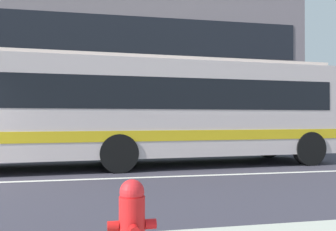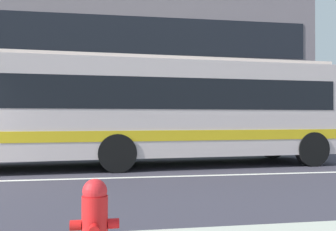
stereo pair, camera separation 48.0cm
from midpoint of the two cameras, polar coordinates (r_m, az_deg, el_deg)
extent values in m
cube|color=#346929|center=(14.39, -12.93, -4.48)|extent=(15.14, 1.10, 0.76)
cube|color=gray|center=(24.56, -6.23, 7.63)|extent=(18.38, 10.45, 9.68)
cube|color=black|center=(19.57, -4.61, 12.01)|extent=(16.91, 0.04, 1.94)
cube|color=beige|center=(11.03, -5.76, 0.97)|extent=(12.02, 3.27, 2.64)
cube|color=black|center=(11.05, -5.76, 3.02)|extent=(11.31, 3.24, 0.84)
cube|color=gold|center=(11.04, -5.76, -2.80)|extent=(11.78, 3.28, 0.28)
cube|color=beige|center=(11.15, -5.75, 8.07)|extent=(11.52, 2.83, 0.12)
cube|color=black|center=(13.42, 20.18, 2.44)|extent=(0.16, 2.14, 0.93)
cylinder|color=black|center=(13.88, 13.94, -4.14)|extent=(1.02, 0.34, 1.00)
cylinder|color=black|center=(11.89, 19.57, -4.75)|extent=(1.02, 0.34, 1.00)
cylinder|color=black|center=(12.13, -10.18, -4.68)|extent=(1.02, 0.34, 1.00)
cylinder|color=black|center=(9.80, -8.87, -5.70)|extent=(1.02, 0.34, 1.00)
cylinder|color=red|center=(3.50, -9.59, -16.55)|extent=(0.23, 0.23, 0.56)
sphere|color=red|center=(3.42, -9.59, -11.36)|extent=(0.22, 0.22, 0.22)
cylinder|color=red|center=(3.49, -12.42, -16.12)|extent=(0.10, 0.09, 0.09)
cylinder|color=red|center=(3.50, -6.78, -16.06)|extent=(0.10, 0.09, 0.09)
cylinder|color=red|center=(3.32, -9.45, -16.92)|extent=(0.09, 0.10, 0.09)
camera|label=1|loc=(0.24, -91.27, 0.01)|focal=40.15mm
camera|label=2|loc=(0.24, 88.73, -0.01)|focal=40.15mm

